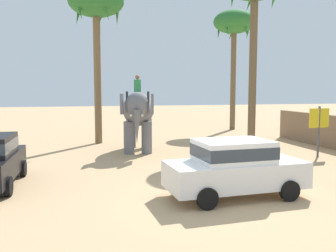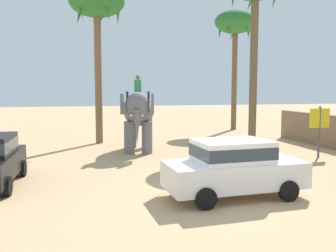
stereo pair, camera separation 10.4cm
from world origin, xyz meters
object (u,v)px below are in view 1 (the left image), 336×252
Objects in this scene: elephant_with_mahout at (138,113)px; signboard_yellow at (319,121)px; palm_tree_left_of_road at (234,26)px; car_sedan_foreground at (235,166)px; palm_tree_behind_elephant at (96,6)px.

elephant_with_mahout is 1.67× the size of signboard_yellow.
palm_tree_left_of_road is 13.60m from signboard_yellow.
car_sedan_foreground is 8.11m from signboard_yellow.
elephant_with_mahout is 7.05m from palm_tree_behind_elephant.
signboard_yellow is (7.94, -3.59, -0.30)m from elephant_with_mahout.
palm_tree_left_of_road is (7.31, 16.90, 7.14)m from car_sedan_foreground.
palm_tree_behind_elephant is 0.98× the size of palm_tree_left_of_road.
palm_tree_left_of_road is (10.71, 5.01, 0.17)m from palm_tree_behind_elephant.
palm_tree_left_of_road is (8.86, 8.39, 6.07)m from elephant_with_mahout.
palm_tree_left_of_road is 3.87× the size of signboard_yellow.
signboard_yellow reaches higher than car_sedan_foreground.
palm_tree_behind_elephant is at bearing -154.90° from palm_tree_left_of_road.
car_sedan_foreground is 1.05× the size of elephant_with_mahout.
signboard_yellow is at bearing -35.42° from palm_tree_behind_elephant.
elephant_with_mahout reaches higher than signboard_yellow.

